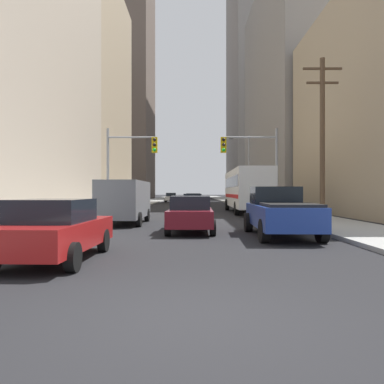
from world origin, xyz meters
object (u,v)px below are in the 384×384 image
cargo_van_grey (125,200)px  sedan_maroon (190,214)px  sedan_black (193,200)px  sedan_white (171,197)px  sedan_navy (192,202)px  pickup_truck_blue (280,212)px  city_bus (246,189)px  sedan_red (55,230)px  traffic_signal_near_left (129,157)px  traffic_signal_near_right (252,157)px

cargo_van_grey → sedan_maroon: (3.46, -4.03, -0.52)m
sedan_black → sedan_white: size_ratio=1.00×
sedan_navy → sedan_black: 9.03m
pickup_truck_blue → city_bus: bearing=86.2°
sedan_white → sedan_black: bearing=-78.9°
sedan_red → sedan_maroon: 7.19m
pickup_truck_blue → traffic_signal_near_left: (-7.61, 10.97, 3.09)m
sedan_red → sedan_black: bearing=84.1°
city_bus → sedan_navy: size_ratio=2.74×
sedan_navy → traffic_signal_near_right: bearing=-64.3°
pickup_truck_blue → sedan_black: size_ratio=1.29×
sedan_white → city_bus: bearing=-75.7°
sedan_navy → sedan_black: bearing=89.7°
sedan_black → traffic_signal_near_right: bearing=-77.1°
sedan_navy → city_bus: bearing=-40.7°
pickup_truck_blue → sedan_red: 8.39m
pickup_truck_blue → cargo_van_grey: bearing=141.9°
cargo_van_grey → traffic_signal_near_right: traffic_signal_near_right is taller
sedan_white → traffic_signal_near_left: bearing=-91.4°
sedan_red → pickup_truck_blue: bearing=36.7°
cargo_van_grey → sedan_navy: (3.58, 13.97, -0.52)m
cargo_van_grey → traffic_signal_near_right: 9.84m
traffic_signal_near_right → sedan_red: bearing=-115.0°
pickup_truck_blue → cargo_van_grey: size_ratio=1.04×
city_bus → sedan_black: (-4.28, 12.75, -1.16)m
cargo_van_grey → sedan_white: 40.92m
sedan_maroon → sedan_white: size_ratio=1.00×
city_bus → traffic_signal_near_left: traffic_signal_near_left is taller
sedan_white → cargo_van_grey: bearing=-90.1°
sedan_navy → sedan_white: same height
sedan_white → traffic_signal_near_right: (7.52, -35.33, 3.28)m
city_bus → sedan_red: 22.09m
city_bus → traffic_signal_near_left: size_ratio=1.92×
city_bus → sedan_white: size_ratio=2.72×
traffic_signal_near_left → sedan_black: bearing=75.9°
city_bus → cargo_van_grey: 12.96m
city_bus → traffic_signal_near_left: 10.04m
pickup_truck_blue → traffic_signal_near_left: bearing=124.7°
city_bus → sedan_navy: 5.83m
sedan_red → sedan_navy: size_ratio=1.01×
sedan_red → traffic_signal_near_left: (-0.89, 15.99, 3.26)m
sedan_white → traffic_signal_near_left: size_ratio=0.71×
cargo_van_grey → city_bus: bearing=52.3°
sedan_navy → sedan_white: (-3.48, 26.94, 0.00)m
sedan_red → traffic_signal_near_right: 17.95m
city_bus → traffic_signal_near_right: bearing=-93.5°
sedan_red → cargo_van_grey: bearing=90.9°
sedan_black → sedan_maroon: bearing=-90.4°
pickup_truck_blue → sedan_white: bearing=98.3°
traffic_signal_near_right → traffic_signal_near_left: bearing=-180.0°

